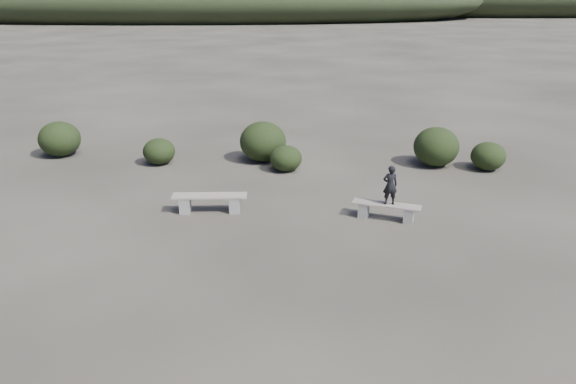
{
  "coord_description": "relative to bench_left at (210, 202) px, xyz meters",
  "views": [
    {
      "loc": [
        0.33,
        -8.5,
        5.59
      ],
      "look_at": [
        -0.01,
        3.5,
        1.1
      ],
      "focal_mm": 35.0,
      "sensor_mm": 36.0,
      "label": 1
    }
  ],
  "objects": [
    {
      "name": "ground",
      "position": [
        2.07,
        -4.9,
        -0.29
      ],
      "size": [
        1200.0,
        1200.0,
        0.0
      ],
      "primitive_type": "plane",
      "color": "#2C2822",
      "rests_on": "ground"
    },
    {
      "name": "bench_left",
      "position": [
        0.0,
        0.0,
        0.0
      ],
      "size": [
        1.94,
        0.51,
        0.48
      ],
      "rotation": [
        0.0,
        0.0,
        0.06
      ],
      "color": "gray",
      "rests_on": "ground"
    },
    {
      "name": "bench_right",
      "position": [
        4.49,
        -0.36,
        -0.03
      ],
      "size": [
        1.73,
        0.85,
        0.42
      ],
      "rotation": [
        0.0,
        0.0,
        -0.3
      ],
      "color": "gray",
      "rests_on": "ground"
    },
    {
      "name": "seated_person",
      "position": [
        4.54,
        -0.38,
        0.64
      ],
      "size": [
        0.39,
        0.28,
        1.0
      ],
      "primitive_type": "imported",
      "rotation": [
        0.0,
        0.0,
        3.26
      ],
      "color": "black",
      "rests_on": "bench_right"
    },
    {
      "name": "shrub_a",
      "position": [
        -2.31,
        4.08,
        0.13
      ],
      "size": [
        1.04,
        1.04,
        0.85
      ],
      "primitive_type": "ellipsoid",
      "color": "black",
      "rests_on": "ground"
    },
    {
      "name": "shrub_b",
      "position": [
        1.07,
        4.52,
        0.37
      ],
      "size": [
        1.54,
        1.54,
        1.32
      ],
      "primitive_type": "ellipsoid",
      "color": "black",
      "rests_on": "ground"
    },
    {
      "name": "shrub_c",
      "position": [
        1.86,
        3.48,
        0.12
      ],
      "size": [
        1.02,
        1.02,
        0.81
      ],
      "primitive_type": "ellipsoid",
      "color": "black",
      "rests_on": "ground"
    },
    {
      "name": "shrub_d",
      "position": [
        6.68,
        4.15,
        0.34
      ],
      "size": [
        1.45,
        1.45,
        1.27
      ],
      "primitive_type": "ellipsoid",
      "color": "black",
      "rests_on": "ground"
    },
    {
      "name": "shrub_e",
      "position": [
        8.25,
        3.75,
        0.16
      ],
      "size": [
        1.08,
        1.08,
        0.9
      ],
      "primitive_type": "ellipsoid",
      "color": "black",
      "rests_on": "ground"
    },
    {
      "name": "shrub_f",
      "position": [
        -5.92,
        4.91,
        0.3
      ],
      "size": [
        1.4,
        1.4,
        1.18
      ],
      "primitive_type": "ellipsoid",
      "color": "black",
      "rests_on": "ground"
    }
  ]
}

